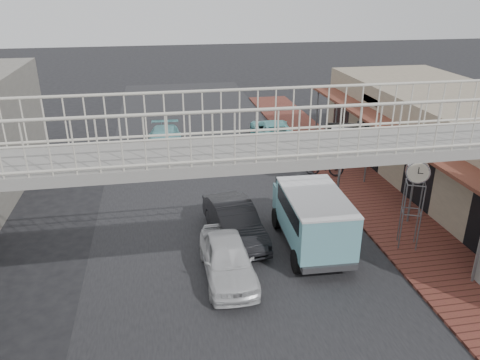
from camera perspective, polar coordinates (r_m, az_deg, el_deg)
name	(u,v)px	position (r m, az deg, el deg)	size (l,w,h in m)	color
ground	(236,254)	(16.32, -0.44, -9.00)	(120.00, 120.00, 0.00)	black
road_strip	(236,254)	(16.31, -0.44, -8.98)	(10.00, 60.00, 0.01)	black
sidewalk	(375,201)	(20.71, 16.11, -2.52)	(3.00, 40.00, 0.10)	brown
shophouse_row	(464,144)	(23.08, 25.63, 3.94)	(7.20, 18.00, 4.00)	gray
footbridge	(264,228)	(11.33, 2.99, -5.85)	(16.40, 2.40, 6.34)	gray
white_hatchback	(227,258)	(14.88, -1.55, -9.53)	(1.52, 3.79, 1.29)	silver
dark_sedan	(234,222)	(16.94, -0.68, -5.10)	(1.42, 4.06, 1.34)	black
angkot_curb	(273,131)	(27.45, 4.03, 5.97)	(2.20, 4.76, 1.32)	#72C5C6
angkot_far	(164,141)	(25.90, -9.23, 4.67)	(1.83, 4.50, 1.30)	#6FBCC0
angkot_van	(313,213)	(16.24, 8.85, -4.01)	(2.13, 4.39, 2.12)	black
motorcycle_near	(305,147)	(25.31, 7.92, 4.05)	(0.59, 1.68, 0.88)	black
motorcycle_far	(325,165)	(22.56, 10.28, 1.80)	(0.51, 1.82, 1.09)	black
street_clock	(417,176)	(16.51, 20.77, 0.49)	(0.82, 0.80, 3.19)	#59595B
arrow_sign	(362,136)	(20.13, 14.71, 5.20)	(1.99, 1.32, 3.29)	#59595B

